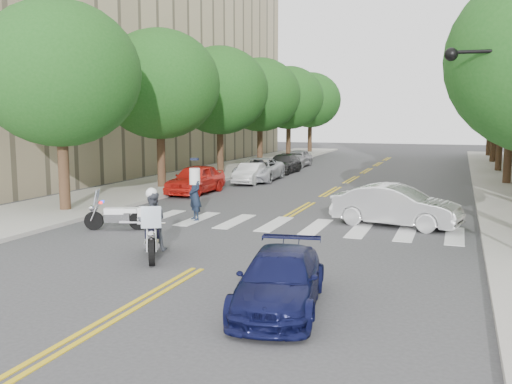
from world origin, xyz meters
The scene contains 23 objects.
ground centered at (0.00, 0.00, 0.00)m, with size 140.00×140.00×0.00m, color #38383A.
sidewalk_left centered at (-9.50, 22.00, 0.07)m, with size 5.00×60.00×0.15m, color #9E9991.
building_left centered at (-26.00, 26.00, 12.00)m, with size 26.00×44.00×24.00m, color tan.
tree_l_0 centered at (-8.80, 6.00, 5.55)m, with size 6.40×6.40×8.45m.
tree_l_1 centered at (-8.80, 14.00, 5.55)m, with size 6.40×6.40×8.45m.
tree_l_2 centered at (-8.80, 22.00, 5.55)m, with size 6.40×6.40×8.45m.
tree_l_3 centered at (-8.80, 30.00, 5.55)m, with size 6.40×6.40×8.45m.
tree_l_4 centered at (-8.80, 38.00, 5.55)m, with size 6.40×6.40×8.45m.
tree_l_5 centered at (-8.80, 46.00, 5.55)m, with size 6.40×6.40×8.45m.
tree_r_2 centered at (8.80, 22.00, 5.55)m, with size 6.40×6.40×8.45m.
tree_r_3 centered at (8.80, 30.00, 5.55)m, with size 6.40×6.40×8.45m.
tree_r_4 centered at (8.80, 38.00, 5.55)m, with size 6.40×6.40×8.45m.
tree_r_5 centered at (8.80, 46.00, 5.55)m, with size 6.40×6.40×8.45m.
motorcycle_police centered at (-1.74, 0.75, 0.87)m, with size 1.39×2.23×1.96m.
motorcycle_parked centered at (-4.67, 3.74, 0.49)m, with size 2.09×1.07×1.41m.
officer_standing centered at (-3.08, 6.25, 0.95)m, with size 0.69×0.45×1.90m, color #151E30.
convertible centered at (4.17, 7.58, 0.74)m, with size 1.56×4.49×1.48m, color silver.
sedan_blue centered at (2.88, -2.15, 0.58)m, with size 1.64×4.03×1.17m, color #0E113B.
parked_car_a centered at (-6.30, 13.00, 0.73)m, with size 1.73×4.31×1.47m, color red.
parked_car_b centered at (-5.20, 18.00, 0.59)m, with size 1.25×3.58×1.18m, color silver.
parked_car_c centered at (-5.20, 19.50, 0.69)m, with size 2.28×4.94×1.37m, color #B7B9C0.
parked_car_d centered at (-5.20, 24.50, 0.63)m, with size 1.78×4.37×1.27m, color black.
parked_car_e centered at (-5.54, 29.50, 0.67)m, with size 1.59×3.95×1.35m, color gray.
Camera 1 is at (6.23, -12.95, 3.92)m, focal length 40.00 mm.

